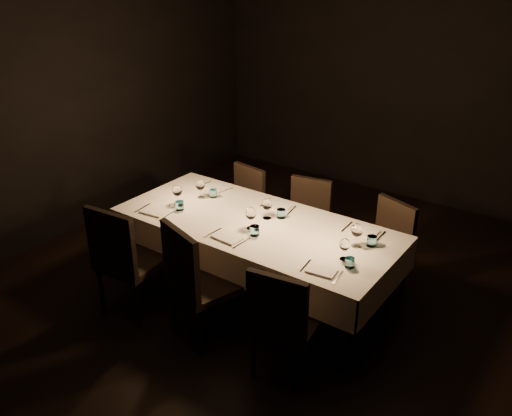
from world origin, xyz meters
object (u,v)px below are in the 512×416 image
Objects in this scene: chair_near_left at (124,257)px; chair_near_right at (283,319)px; dining_table at (256,230)px; chair_far_left at (243,203)px; chair_far_right at (386,244)px; chair_far_center at (307,217)px; chair_near_center at (196,278)px.

chair_near_left is 1.10× the size of chair_near_right.
chair_near_left is (-0.76, -0.86, -0.12)m from dining_table.
chair_near_left reaches higher than dining_table.
chair_far_left reaches higher than dining_table.
chair_near_right is at bearing -44.26° from dining_table.
chair_far_right is (0.14, 1.51, -0.02)m from chair_near_right.
chair_far_left is at bearing -159.47° from chair_far_right.
chair_far_left is 0.74m from chair_far_center.
dining_table is 2.43× the size of chair_near_left.
chair_near_left is 1.19× the size of chair_far_left.
chair_near_left is 1.54m from chair_near_right.
chair_near_left is 1.15× the size of chair_far_right.
dining_table is 1.03m from chair_far_left.
chair_near_center is 1.18× the size of chair_far_left.
chair_near_left reaches higher than chair_near_right.
chair_far_center is (0.80, 1.69, -0.08)m from chair_near_left.
chair_far_center is 0.97× the size of chair_far_right.
chair_near_right is at bearing 178.70° from chair_near_left.
chair_far_left is at bearing 176.86° from chair_far_center.
dining_table is 0.77m from chair_near_center.
chair_far_center is 0.89m from chair_far_right.
chair_near_right is 1.08× the size of chair_far_center.
chair_far_right reaches higher than dining_table.
dining_table is 1.20m from chair_far_right.
chair_near_right is (0.78, -0.76, -0.17)m from dining_table.
chair_near_left is at bearing -116.14° from chair_far_right.
chair_near_center is 1.79m from chair_far_right.
chair_far_right is at bearing -104.89° from chair_near_center.
chair_far_right is at bearing 8.87° from chair_far_left.
chair_near_left reaches higher than chair_near_center.
chair_near_left reaches higher than chair_far_center.
chair_near_center reaches higher than chair_far_right.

